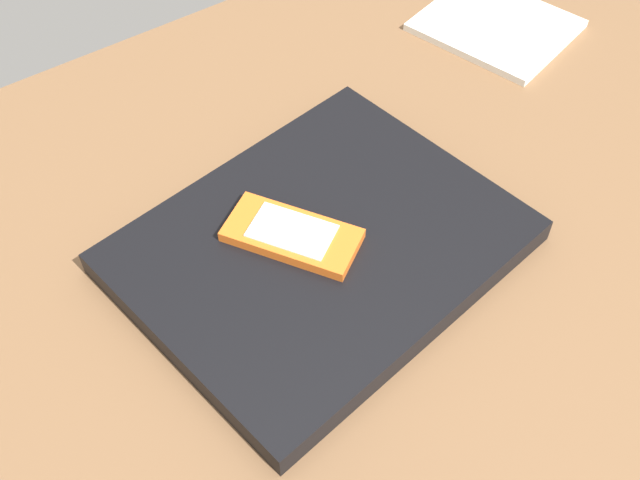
# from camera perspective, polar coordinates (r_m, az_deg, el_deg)

# --- Properties ---
(desk_surface) EXTENTS (1.20, 0.80, 0.03)m
(desk_surface) POSITION_cam_1_polar(r_m,az_deg,el_deg) (0.68, 5.80, -1.17)
(desk_surface) COLOR brown
(desk_surface) RESTS_ON ground
(laptop_closed) EXTENTS (0.34, 0.28, 0.02)m
(laptop_closed) POSITION_cam_1_polar(r_m,az_deg,el_deg) (0.65, 0.00, -0.49)
(laptop_closed) COLOR black
(laptop_closed) RESTS_ON desk_surface
(cell_phone_on_laptop) EXTENTS (0.10, 0.12, 0.01)m
(cell_phone_on_laptop) POSITION_cam_1_polar(r_m,az_deg,el_deg) (0.64, -2.06, 0.38)
(cell_phone_on_laptop) COLOR orange
(cell_phone_on_laptop) RESTS_ON laptop_closed
(notepad) EXTENTS (0.17, 0.18, 0.01)m
(notepad) POSITION_cam_1_polar(r_m,az_deg,el_deg) (0.91, 12.71, 15.04)
(notepad) COLOR white
(notepad) RESTS_ON desk_surface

